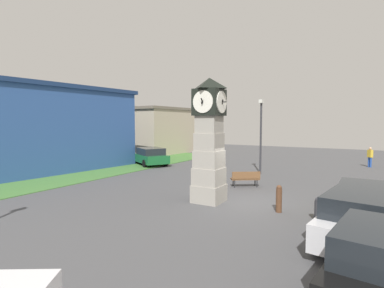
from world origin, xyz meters
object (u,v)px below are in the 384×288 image
object	(u,v)px
bollard_mid_row	(279,198)
car_by_building	(366,201)
bollard_near_tower	(318,209)
bench	(245,178)
car_near_tower	(362,220)
pedestrian_near_bench	(370,156)
street_lamp_far_side	(261,130)
clock_tower	(209,141)
car_far_lot	(150,156)
pedestrian_crossing_lot	(160,147)

from	to	relation	value
bollard_mid_row	car_by_building	bearing A→B (deg)	-78.07
bollard_near_tower	bollard_mid_row	bearing A→B (deg)	76.08
bollard_near_tower	bench	distance (m)	6.10
car_by_building	bench	xyz separation A→B (m)	(3.22, 5.91, -0.20)
car_near_tower	pedestrian_near_bench	size ratio (longest dim) A/B	2.70
pedestrian_near_bench	bollard_mid_row	bearing A→B (deg)	168.80
car_by_building	car_near_tower	bearing A→B (deg)	178.50
bollard_mid_row	street_lamp_far_side	distance (m)	9.79
car_by_building	bench	size ratio (longest dim) A/B	2.68
bollard_mid_row	bench	xyz separation A→B (m)	(3.86, 2.86, -0.04)
car_by_building	clock_tower	bearing A→B (deg)	95.92
car_far_lot	car_near_tower	bearing A→B (deg)	-122.81
pedestrian_near_bench	pedestrian_crossing_lot	xyz separation A→B (m)	(-2.40, 19.56, 0.05)
bench	street_lamp_far_side	size ratio (longest dim) A/B	0.31
bollard_near_tower	car_by_building	size ratio (longest dim) A/B	0.21
pedestrian_crossing_lot	street_lamp_far_side	xyz separation A→B (m)	(-5.11, -12.78, 2.11)
pedestrian_near_bench	street_lamp_far_side	bearing A→B (deg)	137.91
car_by_building	bollard_mid_row	bearing A→B (deg)	101.93
bollard_near_tower	car_near_tower	world-z (taller)	car_near_tower
clock_tower	bollard_mid_row	size ratio (longest dim) A/B	5.06
bollard_mid_row	car_far_lot	distance (m)	15.44
car_near_tower	pedestrian_crossing_lot	size ratio (longest dim) A/B	2.57
street_lamp_far_side	car_near_tower	bearing A→B (deg)	-149.28
clock_tower	pedestrian_near_bench	world-z (taller)	clock_tower
car_by_building	bench	world-z (taller)	car_by_building
car_by_building	street_lamp_far_side	distance (m)	10.74
car_by_building	pedestrian_near_bench	size ratio (longest dim) A/B	2.63
car_near_tower	pedestrian_near_bench	world-z (taller)	pedestrian_near_bench
bollard_near_tower	pedestrian_near_bench	distance (m)	16.74
bench	pedestrian_near_bench	distance (m)	13.83
car_far_lot	pedestrian_crossing_lot	size ratio (longest dim) A/B	2.73
clock_tower	pedestrian_crossing_lot	distance (m)	19.20
car_far_lot	street_lamp_far_side	bearing A→B (deg)	-86.29
pedestrian_near_bench	street_lamp_far_side	xyz separation A→B (m)	(-7.51, 6.79, 2.17)
pedestrian_near_bench	pedestrian_crossing_lot	size ratio (longest dim) A/B	0.95
bollard_near_tower	clock_tower	bearing A→B (deg)	85.45
bench	street_lamp_far_side	bearing A→B (deg)	8.13
car_near_tower	car_by_building	bearing A→B (deg)	-1.50
car_near_tower	bollard_near_tower	bearing A→B (deg)	37.93
bollard_near_tower	bench	bearing A→B (deg)	46.00
bollard_mid_row	bollard_near_tower	bearing A→B (deg)	-103.92
car_by_building	street_lamp_far_side	size ratio (longest dim) A/B	0.82
pedestrian_near_bench	bench	bearing A→B (deg)	153.89
clock_tower	car_by_building	distance (m)	6.60
bench	pedestrian_crossing_lot	world-z (taller)	pedestrian_crossing_lot
car_near_tower	pedestrian_crossing_lot	world-z (taller)	pedestrian_crossing_lot
clock_tower	street_lamp_far_side	size ratio (longest dim) A/B	1.07
pedestrian_crossing_lot	street_lamp_far_side	bearing A→B (deg)	-111.80
bollard_mid_row	car_near_tower	distance (m)	3.72
car_by_building	car_far_lot	bearing A→B (deg)	65.11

